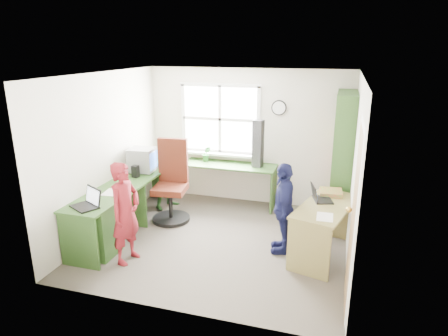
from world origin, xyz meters
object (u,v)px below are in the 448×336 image
(crt_monitor, at_px, (142,160))
(person_red, at_px, (125,213))
(swivel_chair, at_px, (172,186))
(person_green, at_px, (170,175))
(bookshelf, at_px, (342,163))
(wooden_chair, at_px, (292,216))
(l_desk, at_px, (129,209))
(potted_plant, at_px, (206,154))
(person_navy, at_px, (283,208))
(laptop_right, at_px, (319,197))
(laptop_left, at_px, (88,202))
(right_desk, at_px, (325,219))
(cd_tower, at_px, (258,144))

(crt_monitor, xyz_separation_m, person_red, (0.52, -1.48, -0.27))
(swivel_chair, distance_m, person_green, 0.50)
(bookshelf, xyz_separation_m, wooden_chair, (-0.62, -1.05, -0.53))
(bookshelf, bearing_deg, l_desk, -153.57)
(potted_plant, bearing_deg, person_green, -134.99)
(person_red, height_order, person_navy, person_red)
(l_desk, relative_size, wooden_chair, 3.42)
(person_red, bearing_deg, laptop_right, -57.20)
(swivel_chair, xyz_separation_m, potted_plant, (0.28, 0.96, 0.32))
(bookshelf, xyz_separation_m, swivel_chair, (-2.63, -0.64, -0.43))
(laptop_left, relative_size, person_navy, 0.35)
(swivel_chair, relative_size, person_navy, 1.04)
(l_desk, xyz_separation_m, right_desk, (2.79, 0.30, 0.08))
(crt_monitor, xyz_separation_m, person_navy, (2.44, -0.63, -0.31))
(l_desk, height_order, person_green, person_green)
(potted_plant, relative_size, person_green, 0.23)
(right_desk, height_order, person_navy, person_navy)
(swivel_chair, relative_size, wooden_chair, 1.54)
(bookshelf, bearing_deg, cd_tower, 169.95)
(l_desk, xyz_separation_m, wooden_chair, (2.34, 0.42, 0.01))
(right_desk, xyz_separation_m, laptop_left, (-2.97, -0.97, 0.27))
(person_red, bearing_deg, person_green, 15.66)
(laptop_left, bearing_deg, bookshelf, 62.20)
(swivel_chair, height_order, cd_tower, cd_tower)
(right_desk, height_order, potted_plant, potted_plant)
(right_desk, xyz_separation_m, person_green, (-2.70, 0.98, 0.06))
(person_red, bearing_deg, l_desk, 36.62)
(laptop_left, relative_size, cd_tower, 0.55)
(person_navy, bearing_deg, crt_monitor, -112.95)
(bookshelf, height_order, wooden_chair, bookshelf)
(wooden_chair, distance_m, person_red, 2.28)
(person_red, bearing_deg, person_navy, -56.93)
(laptop_right, height_order, potted_plant, potted_plant)
(right_desk, distance_m, swivel_chair, 2.53)
(potted_plant, bearing_deg, person_navy, -43.11)
(laptop_left, relative_size, potted_plant, 1.62)
(right_desk, relative_size, bookshelf, 0.66)
(potted_plant, height_order, person_red, person_red)
(potted_plant, height_order, person_green, person_green)
(swivel_chair, xyz_separation_m, laptop_right, (2.37, -0.38, 0.22))
(wooden_chair, xyz_separation_m, laptop_right, (0.35, 0.03, 0.32))
(cd_tower, distance_m, person_green, 1.63)
(bookshelf, distance_m, swivel_chair, 2.74)
(laptop_left, bearing_deg, cd_tower, 81.79)
(swivel_chair, bearing_deg, bookshelf, 5.89)
(l_desk, distance_m, crt_monitor, 1.04)
(l_desk, xyz_separation_m, person_green, (0.09, 1.28, 0.14))
(swivel_chair, distance_m, person_navy, 2.00)
(right_desk, xyz_separation_m, person_red, (-2.49, -0.89, 0.15))
(right_desk, xyz_separation_m, person_navy, (-0.56, -0.03, 0.11))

